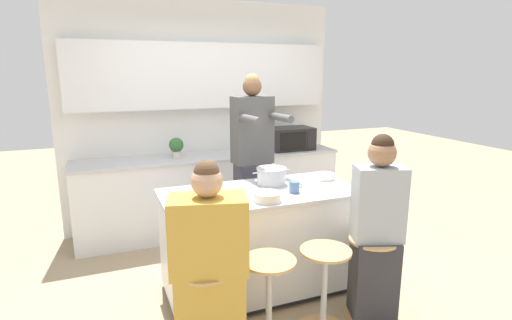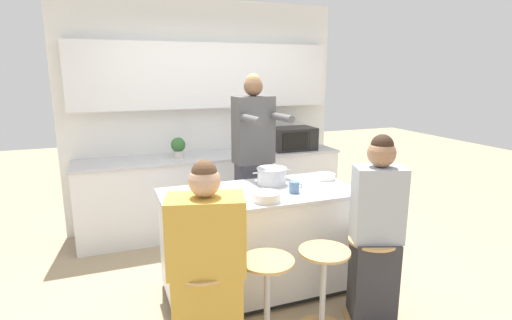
{
  "view_description": "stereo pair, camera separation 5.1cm",
  "coord_description": "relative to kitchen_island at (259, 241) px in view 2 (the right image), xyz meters",
  "views": [
    {
      "loc": [
        -1.21,
        -2.95,
        1.88
      ],
      "look_at": [
        0.0,
        0.08,
        1.15
      ],
      "focal_mm": 28.0,
      "sensor_mm": 36.0,
      "label": 1
    },
    {
      "loc": [
        -1.16,
        -2.97,
        1.88
      ],
      "look_at": [
        0.0,
        0.08,
        1.15
      ],
      "focal_mm": 28.0,
      "sensor_mm": 36.0,
      "label": 2
    }
  ],
  "objects": [
    {
      "name": "ground_plane",
      "position": [
        0.0,
        0.0,
        -0.46
      ],
      "size": [
        16.0,
        16.0,
        0.0
      ],
      "primitive_type": "plane",
      "color": "tan"
    },
    {
      "name": "wall_back",
      "position": [
        0.0,
        1.79,
        1.09
      ],
      "size": [
        3.34,
        0.22,
        2.7
      ],
      "color": "silver",
      "rests_on": "ground_plane"
    },
    {
      "name": "fruit_bowl",
      "position": [
        0.7,
        0.12,
        0.47
      ],
      "size": [
        0.18,
        0.18,
        0.06
      ],
      "color": "white",
      "rests_on": "kitchen_island"
    },
    {
      "name": "bar_stool_rightmost",
      "position": [
        0.65,
        -0.68,
        -0.11
      ],
      "size": [
        0.38,
        0.38,
        0.65
      ],
      "color": "tan",
      "rests_on": "ground_plane"
    },
    {
      "name": "bar_stool_leftmost",
      "position": [
        -0.65,
        -0.67,
        -0.11
      ],
      "size": [
        0.38,
        0.38,
        0.65
      ],
      "color": "tan",
      "rests_on": "ground_plane"
    },
    {
      "name": "mixing_bowl_steel",
      "position": [
        -0.05,
        -0.26,
        0.48
      ],
      "size": [
        0.21,
        0.21,
        0.07
      ],
      "color": "silver",
      "rests_on": "kitchen_island"
    },
    {
      "name": "banana_bunch",
      "position": [
        -0.29,
        -0.04,
        0.47
      ],
      "size": [
        0.16,
        0.12,
        0.05
      ],
      "color": "yellow",
      "rests_on": "kitchen_island"
    },
    {
      "name": "cooking_pot",
      "position": [
        0.18,
        0.15,
        0.52
      ],
      "size": [
        0.35,
        0.27,
        0.15
      ],
      "color": "#B7BABC",
      "rests_on": "kitchen_island"
    },
    {
      "name": "juice_carton",
      "position": [
        -0.51,
        -0.22,
        0.55
      ],
      "size": [
        0.07,
        0.07,
        0.23
      ],
      "color": "#7A428E",
      "rests_on": "kitchen_island"
    },
    {
      "name": "person_wrapped_blanket",
      "position": [
        -0.63,
        -0.69,
        0.18
      ],
      "size": [
        0.54,
        0.4,
        1.36
      ],
      "rotation": [
        0.0,
        0.0,
        -0.25
      ],
      "color": "gold",
      "rests_on": "ground_plane"
    },
    {
      "name": "potted_plant",
      "position": [
        -0.4,
        1.51,
        0.59
      ],
      "size": [
        0.16,
        0.16,
        0.23
      ],
      "color": "beige",
      "rests_on": "back_counter"
    },
    {
      "name": "person_cooking",
      "position": [
        0.22,
        0.73,
        0.47
      ],
      "size": [
        0.43,
        0.62,
        1.86
      ],
      "rotation": [
        0.0,
        0.0,
        0.08
      ],
      "color": "#383842",
      "rests_on": "ground_plane"
    },
    {
      "name": "back_counter",
      "position": [
        0.0,
        1.51,
        0.0
      ],
      "size": [
        3.1,
        0.61,
        0.92
      ],
      "color": "silver",
      "rests_on": "ground_plane"
    },
    {
      "name": "kitchen_island",
      "position": [
        0.0,
        0.0,
        0.0
      ],
      "size": [
        1.62,
        0.79,
        0.9
      ],
      "color": "black",
      "rests_on": "ground_plane"
    },
    {
      "name": "bar_stool_center_right",
      "position": [
        0.22,
        -0.71,
        -0.11
      ],
      "size": [
        0.38,
        0.38,
        0.65
      ],
      "color": "tan",
      "rests_on": "ground_plane"
    },
    {
      "name": "person_seated_near",
      "position": [
        0.66,
        -0.69,
        0.22
      ],
      "size": [
        0.41,
        0.36,
        1.45
      ],
      "rotation": [
        0.0,
        0.0,
        -0.35
      ],
      "color": "#333338",
      "rests_on": "ground_plane"
    },
    {
      "name": "microwave",
      "position": [
        1.02,
        1.47,
        0.6
      ],
      "size": [
        0.55,
        0.37,
        0.28
      ],
      "color": "black",
      "rests_on": "back_counter"
    },
    {
      "name": "coffee_cup_near",
      "position": [
        0.25,
        -0.14,
        0.49
      ],
      "size": [
        0.12,
        0.09,
        0.09
      ],
      "color": "#4C7099",
      "rests_on": "kitchen_island"
    },
    {
      "name": "bar_stool_center_left",
      "position": [
        -0.22,
        -0.7,
        -0.11
      ],
      "size": [
        0.38,
        0.38,
        0.65
      ],
      "color": "tan",
      "rests_on": "ground_plane"
    }
  ]
}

